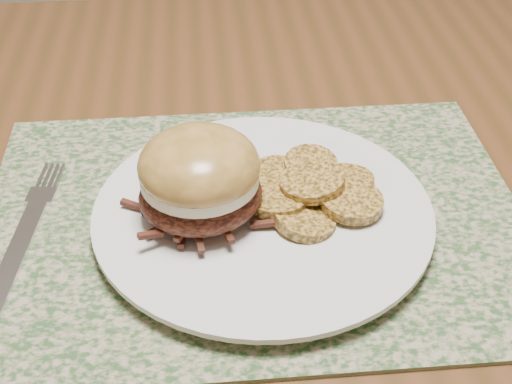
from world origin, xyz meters
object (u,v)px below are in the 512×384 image
(dinner_plate, at_px, (263,215))
(fork, at_px, (25,234))
(dining_table, at_px, (318,265))
(pork_sandwich, at_px, (200,178))

(dinner_plate, bearing_deg, fork, 179.71)
(dining_table, xyz_separation_m, pork_sandwich, (-0.11, -0.04, 0.14))
(dining_table, bearing_deg, dinner_plate, -150.11)
(fork, bearing_deg, pork_sandwich, 5.33)
(dining_table, height_order, pork_sandwich, pork_sandwich)
(dining_table, relative_size, fork, 7.72)
(pork_sandwich, height_order, fork, pork_sandwich)
(dinner_plate, distance_m, pork_sandwich, 0.07)
(pork_sandwich, bearing_deg, dining_table, 2.48)
(fork, bearing_deg, dinner_plate, 6.64)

